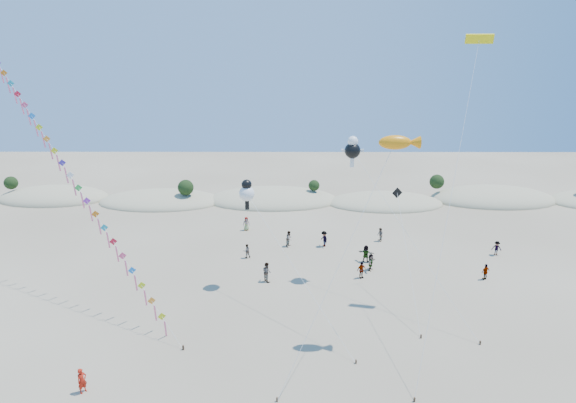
{
  "coord_description": "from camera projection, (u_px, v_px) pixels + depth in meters",
  "views": [
    {
      "loc": [
        2.5,
        -21.0,
        20.78
      ],
      "look_at": [
        2.38,
        14.0,
        9.73
      ],
      "focal_mm": 30.0,
      "sensor_mm": 36.0,
      "label": 1
    }
  ],
  "objects": [
    {
      "name": "parafoil_kite",
      "position": [
        478.0,
        47.0,
        36.44
      ],
      "size": [
        7.84,
        14.55,
        21.97
      ],
      "color": "#3F2D1E",
      "rests_on": "ground"
    },
    {
      "name": "dark_kite",
      "position": [
        403.0,
        226.0,
        41.29
      ],
      "size": [
        0.99,
        9.98,
        9.07
      ],
      "color": "#3F2D1E",
      "rests_on": "ground"
    },
    {
      "name": "dune_ridge",
      "position": [
        280.0,
        200.0,
        69.3
      ],
      "size": [
        145.3,
        11.49,
        5.57
      ],
      "color": "tan",
      "rests_on": "ground"
    },
    {
      "name": "kite_train",
      "position": [
        52.0,
        147.0,
        41.56
      ],
      "size": [
        24.83,
        20.87,
        24.77
      ],
      "color": "#3F2D1E",
      "rests_on": "ground"
    },
    {
      "name": "cartoon_kite_high",
      "position": [
        353.0,
        149.0,
        42.82
      ],
      "size": [
        9.53,
        12.31,
        13.53
      ],
      "color": "#3F2D1E",
      "rests_on": "ground"
    },
    {
      "name": "flyer_foreground",
      "position": [
        82.0,
        381.0,
        30.32
      ],
      "size": [
        0.69,
        0.75,
        1.71
      ],
      "primitive_type": "imported",
      "rotation": [
        0.0,
        0.0,
        0.99
      ],
      "color": "#AD1B0D",
      "rests_on": "ground"
    },
    {
      "name": "cartoon_kite_low",
      "position": [
        247.0,
        192.0,
        42.22
      ],
      "size": [
        9.12,
        12.81,
        10.0
      ],
      "color": "#3F2D1E",
      "rests_on": "ground"
    },
    {
      "name": "fish_kite",
      "position": [
        399.0,
        143.0,
        32.22
      ],
      "size": [
        9.56,
        7.85,
        15.36
      ],
      "color": "#3F2D1E",
      "rests_on": "ground"
    },
    {
      "name": "beachgoers",
      "position": [
        344.0,
        250.0,
        50.03
      ],
      "size": [
        28.15,
        14.33,
        1.89
      ],
      "color": "slate",
      "rests_on": "ground"
    }
  ]
}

